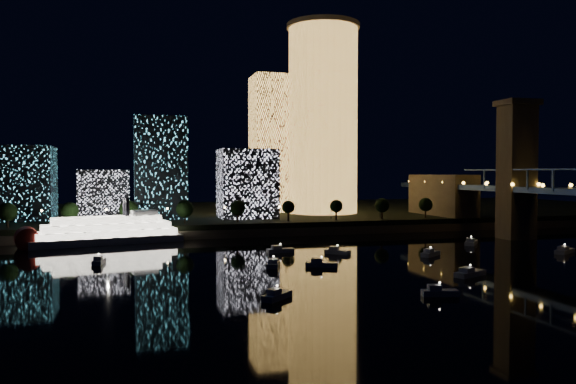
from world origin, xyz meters
name	(u,v)px	position (x,y,z in m)	size (l,w,h in m)	color
ground	(425,270)	(0.00, 0.00, 0.00)	(520.00, 520.00, 0.00)	black
far_bank	(269,214)	(0.00, 160.00, 2.50)	(420.00, 160.00, 5.00)	black
seawall	(317,231)	(0.00, 82.00, 1.50)	(420.00, 6.00, 3.00)	#6B5E4C
tower_cylindrical	(323,119)	(17.62, 126.09, 48.99)	(34.00, 34.00, 87.73)	#FFB651
tower_rectangular	(274,144)	(-2.08, 142.31, 37.81)	(20.63, 20.63, 65.63)	#FFB651
midrise_blocks	(141,179)	(-65.15, 117.20, 21.47)	(109.96, 35.23, 41.53)	white
riverboat	(100,232)	(-79.18, 74.26, 4.08)	(53.77, 21.53, 15.89)	silver
motorboats	(393,259)	(-2.14, 12.92, 0.81)	(138.78, 73.27, 2.78)	silver
esplanade_trees	(214,208)	(-38.96, 88.00, 10.47)	(166.11, 6.84, 8.92)	black
street_lamps	(225,211)	(-34.00, 94.00, 9.02)	(132.70, 0.70, 5.65)	black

